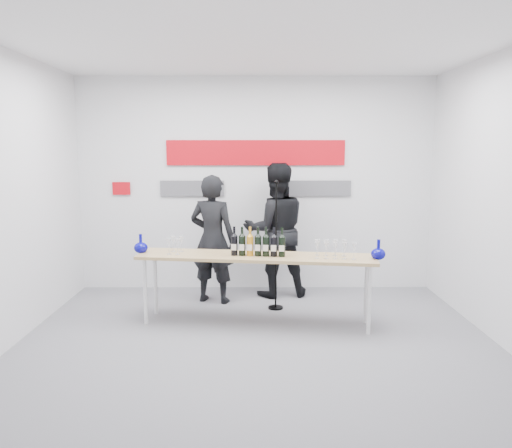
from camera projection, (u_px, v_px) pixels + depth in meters
name	position (u px, v px, depth m)	size (l,w,h in m)	color
ground	(257.00, 338.00, 5.32)	(5.00, 5.00, 0.00)	slate
back_wall	(256.00, 185.00, 7.07)	(5.00, 0.04, 3.00)	silver
signage	(252.00, 163.00, 7.00)	(3.38, 0.02, 0.79)	red
tasting_table	(256.00, 260.00, 5.66)	(2.74, 0.90, 0.81)	tan
wine_bottles	(258.00, 241.00, 5.59)	(0.62, 0.16, 0.33)	black
decanter_left	(141.00, 243.00, 5.80)	(0.16, 0.16, 0.21)	#080786
decanter_right	(378.00, 249.00, 5.45)	(0.16, 0.16, 0.21)	#080786
glasses_left	(175.00, 245.00, 5.76)	(0.18, 0.24, 0.18)	silver
glasses_right	(333.00, 249.00, 5.52)	(0.46, 0.28, 0.18)	silver
presenter_left	(213.00, 239.00, 6.49)	(0.61, 0.40, 1.68)	black
presenter_right	(276.00, 230.00, 6.77)	(0.88, 0.69, 1.82)	black
mic_stand	(276.00, 270.00, 6.24)	(0.19, 0.19, 1.63)	black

